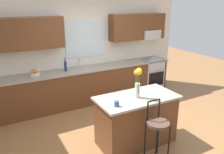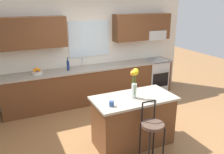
{
  "view_description": "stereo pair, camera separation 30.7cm",
  "coord_description": "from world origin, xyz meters",
  "px_view_note": "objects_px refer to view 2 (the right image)",
  "views": [
    {
      "loc": [
        -2.25,
        -3.52,
        2.53
      ],
      "look_at": [
        -0.03,
        0.55,
        1.0
      ],
      "focal_mm": 37.1,
      "sensor_mm": 36.0,
      "label": 1
    },
    {
      "loc": [
        -1.97,
        -3.66,
        2.53
      ],
      "look_at": [
        -0.03,
        0.55,
        1.0
      ],
      "focal_mm": 37.1,
      "sensor_mm": 36.0,
      "label": 2
    }
  ],
  "objects_px": {
    "bar_stool_near": "(152,128)",
    "flower_vase": "(134,79)",
    "fruit_bowl_oranges": "(37,72)",
    "mug_ceramic": "(111,104)",
    "kitchen_island": "(133,120)",
    "oven_range": "(155,75)",
    "bottle_olive_oil": "(68,65)"
  },
  "relations": [
    {
      "from": "oven_range",
      "to": "bottle_olive_oil",
      "type": "height_order",
      "value": "bottle_olive_oil"
    },
    {
      "from": "kitchen_island",
      "to": "mug_ceramic",
      "type": "xyz_separation_m",
      "value": [
        -0.51,
        -0.16,
        0.5
      ]
    },
    {
      "from": "kitchen_island",
      "to": "bar_stool_near",
      "type": "relative_size",
      "value": 1.4
    },
    {
      "from": "flower_vase",
      "to": "mug_ceramic",
      "type": "xyz_separation_m",
      "value": [
        -0.49,
        -0.14,
        -0.3
      ]
    },
    {
      "from": "kitchen_island",
      "to": "bottle_olive_oil",
      "type": "xyz_separation_m",
      "value": [
        -0.62,
        2.12,
        0.58
      ]
    },
    {
      "from": "mug_ceramic",
      "to": "flower_vase",
      "type": "bearing_deg",
      "value": 16.32
    },
    {
      "from": "mug_ceramic",
      "to": "fruit_bowl_oranges",
      "type": "xyz_separation_m",
      "value": [
        -0.84,
        2.29,
        0.01
      ]
    },
    {
      "from": "kitchen_island",
      "to": "flower_vase",
      "type": "bearing_deg",
      "value": -129.62
    },
    {
      "from": "flower_vase",
      "to": "fruit_bowl_oranges",
      "type": "bearing_deg",
      "value": 121.93
    },
    {
      "from": "kitchen_island",
      "to": "flower_vase",
      "type": "xyz_separation_m",
      "value": [
        -0.01,
        -0.02,
        0.8
      ]
    },
    {
      "from": "kitchen_island",
      "to": "oven_range",
      "type": "bearing_deg",
      "value": 47.48
    },
    {
      "from": "oven_range",
      "to": "bar_stool_near",
      "type": "height_order",
      "value": "bar_stool_near"
    },
    {
      "from": "flower_vase",
      "to": "bar_stool_near",
      "type": "bearing_deg",
      "value": -88.52
    },
    {
      "from": "flower_vase",
      "to": "bottle_olive_oil",
      "type": "distance_m",
      "value": 2.24
    },
    {
      "from": "oven_range",
      "to": "fruit_bowl_oranges",
      "type": "relative_size",
      "value": 3.83
    },
    {
      "from": "oven_range",
      "to": "mug_ceramic",
      "type": "xyz_separation_m",
      "value": [
        -2.43,
        -2.26,
        0.51
      ]
    },
    {
      "from": "kitchen_island",
      "to": "fruit_bowl_oranges",
      "type": "relative_size",
      "value": 6.08
    },
    {
      "from": "fruit_bowl_oranges",
      "to": "bottle_olive_oil",
      "type": "distance_m",
      "value": 0.74
    },
    {
      "from": "bottle_olive_oil",
      "to": "fruit_bowl_oranges",
      "type": "bearing_deg",
      "value": 179.64
    },
    {
      "from": "kitchen_island",
      "to": "bottle_olive_oil",
      "type": "distance_m",
      "value": 2.29
    },
    {
      "from": "oven_range",
      "to": "kitchen_island",
      "type": "bearing_deg",
      "value": -132.52
    },
    {
      "from": "bar_stool_near",
      "to": "mug_ceramic",
      "type": "height_order",
      "value": "bar_stool_near"
    },
    {
      "from": "bar_stool_near",
      "to": "flower_vase",
      "type": "height_order",
      "value": "flower_vase"
    },
    {
      "from": "kitchen_island",
      "to": "bar_stool_near",
      "type": "xyz_separation_m",
      "value": [
        0.0,
        -0.59,
        0.17
      ]
    },
    {
      "from": "mug_ceramic",
      "to": "fruit_bowl_oranges",
      "type": "distance_m",
      "value": 2.44
    },
    {
      "from": "oven_range",
      "to": "kitchen_island",
      "type": "relative_size",
      "value": 0.63
    },
    {
      "from": "fruit_bowl_oranges",
      "to": "mug_ceramic",
      "type": "bearing_deg",
      "value": -69.77
    },
    {
      "from": "bar_stool_near",
      "to": "mug_ceramic",
      "type": "relative_size",
      "value": 11.58
    },
    {
      "from": "bar_stool_near",
      "to": "fruit_bowl_oranges",
      "type": "distance_m",
      "value": 3.06
    },
    {
      "from": "flower_vase",
      "to": "bottle_olive_oil",
      "type": "bearing_deg",
      "value": 105.71
    },
    {
      "from": "oven_range",
      "to": "bar_stool_near",
      "type": "relative_size",
      "value": 0.88
    },
    {
      "from": "kitchen_island",
      "to": "flower_vase",
      "type": "distance_m",
      "value": 0.8
    }
  ]
}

